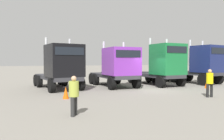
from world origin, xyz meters
TOP-DOWN VIEW (x-y plane):
  - ground at (0.00, 0.00)m, footprint 200.00×200.00m
  - semi_truck_black at (-6.47, 2.60)m, footprint 3.45×6.35m
  - semi_truck_purple at (-1.82, 2.41)m, footprint 2.73×6.12m
  - semi_truck_green at (2.43, 2.00)m, footprint 2.98×6.08m
  - semi_truck_navy at (6.93, 2.11)m, footprint 3.48×6.20m
  - visitor_in_hivis at (1.41, -4.31)m, footprint 0.46×0.46m
  - visitor_with_camera at (-7.30, -5.79)m, footprint 0.56×0.56m
  - traffic_cone_near at (-6.89, -1.60)m, footprint 0.36×0.36m
  - traffic_cone_mid at (4.78, -0.76)m, footprint 0.36×0.36m

SIDE VIEW (x-z plane):
  - ground at x=0.00m, z-range 0.00..0.00m
  - traffic_cone_mid at x=4.78m, z-range 0.00..0.68m
  - traffic_cone_near at x=-6.89m, z-range 0.00..0.71m
  - visitor_with_camera at x=-7.30m, z-range 0.12..1.74m
  - visitor_in_hivis at x=1.41m, z-range 0.14..1.86m
  - semi_truck_purple at x=-1.82m, z-range -0.19..3.71m
  - semi_truck_black at x=-6.47m, z-range -0.21..3.83m
  - semi_truck_green at x=2.43m, z-range -0.24..4.05m
  - semi_truck_navy at x=6.93m, z-range -0.23..4.06m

